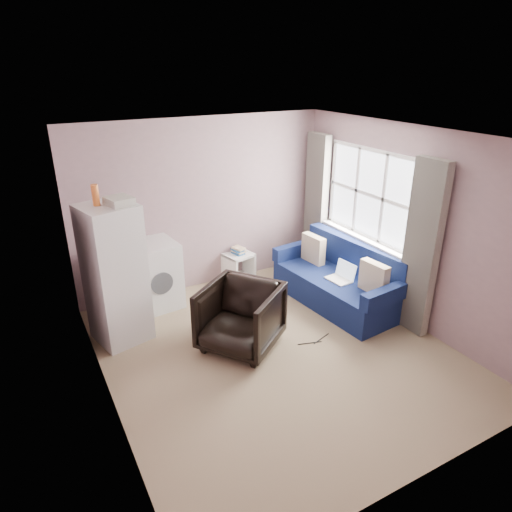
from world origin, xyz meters
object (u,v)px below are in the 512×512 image
Objects in this scene: armchair at (240,314)px; fridge at (115,274)px; washing_machine at (152,273)px; sofa at (340,281)px; side_table at (238,264)px.

armchair is 0.45× the size of fridge.
fridge is at bearing -140.13° from washing_machine.
fridge is 3.05m from sofa.
fridge is (-1.20, 0.88, 0.44)m from armchair.
armchair is 0.93× the size of washing_machine.
armchair is at bearing -50.26° from fridge.
fridge is 3.58× the size of side_table.
washing_machine is at bearing 166.03° from armchair.
armchair reaches higher than sofa.
side_table is 0.27× the size of sofa.
armchair is 1.60× the size of side_table.
washing_machine is 1.72× the size of side_table.
washing_machine reaches higher than side_table.
washing_machine reaches higher than sofa.
washing_machine is 0.47× the size of sofa.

